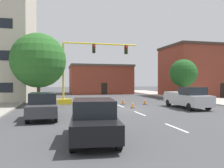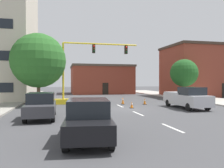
{
  "view_description": "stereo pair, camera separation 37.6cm",
  "coord_description": "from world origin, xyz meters",
  "px_view_note": "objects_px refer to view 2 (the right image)",
  "views": [
    {
      "loc": [
        -6.21,
        -19.45,
        2.53
      ],
      "look_at": [
        0.07,
        6.43,
        2.18
      ],
      "focal_mm": 36.0,
      "sensor_mm": 36.0,
      "label": 1
    },
    {
      "loc": [
        -5.84,
        -19.53,
        2.53
      ],
      "look_at": [
        0.07,
        6.43,
        2.18
      ],
      "focal_mm": 36.0,
      "sensor_mm": 36.0,
      "label": 2
    }
  ],
  "objects_px": {
    "tree_left_near": "(38,61)",
    "traffic_cone_roadside_c": "(123,101)",
    "pickup_truck_silver": "(187,98)",
    "traffic_cone_roadside_b": "(132,105)",
    "traffic_cone_roadside_a": "(145,101)",
    "traffic_signal_gantry": "(74,83)",
    "tree_right_mid": "(184,73)",
    "sedan_dark_gray_mid_left": "(41,105)",
    "sedan_black_near_left": "(88,119)"
  },
  "relations": [
    {
      "from": "tree_right_mid",
      "to": "traffic_cone_roadside_c",
      "type": "distance_m",
      "value": 11.39
    },
    {
      "from": "tree_right_mid",
      "to": "sedan_black_near_left",
      "type": "bearing_deg",
      "value": -130.02
    },
    {
      "from": "pickup_truck_silver",
      "to": "sedan_black_near_left",
      "type": "bearing_deg",
      "value": -138.4
    },
    {
      "from": "pickup_truck_silver",
      "to": "sedan_dark_gray_mid_left",
      "type": "distance_m",
      "value": 12.97
    },
    {
      "from": "sedan_black_near_left",
      "to": "sedan_dark_gray_mid_left",
      "type": "bearing_deg",
      "value": 111.56
    },
    {
      "from": "pickup_truck_silver",
      "to": "traffic_cone_roadside_c",
      "type": "xyz_separation_m",
      "value": [
        -4.76,
        4.91,
        -0.59
      ]
    },
    {
      "from": "tree_left_near",
      "to": "tree_right_mid",
      "type": "distance_m",
      "value": 19.18
    },
    {
      "from": "tree_left_near",
      "to": "tree_right_mid",
      "type": "height_order",
      "value": "tree_left_near"
    },
    {
      "from": "pickup_truck_silver",
      "to": "traffic_cone_roadside_b",
      "type": "relative_size",
      "value": 9.01
    },
    {
      "from": "traffic_signal_gantry",
      "to": "sedan_dark_gray_mid_left",
      "type": "bearing_deg",
      "value": -106.31
    },
    {
      "from": "tree_right_mid",
      "to": "pickup_truck_silver",
      "type": "distance_m",
      "value": 11.02
    },
    {
      "from": "tree_left_near",
      "to": "traffic_cone_roadside_c",
      "type": "xyz_separation_m",
      "value": [
        8.9,
        -1.22,
        -4.3
      ]
    },
    {
      "from": "tree_right_mid",
      "to": "sedan_dark_gray_mid_left",
      "type": "bearing_deg",
      "value": -145.74
    },
    {
      "from": "tree_left_near",
      "to": "sedan_dark_gray_mid_left",
      "type": "distance_m",
      "value": 9.81
    },
    {
      "from": "traffic_cone_roadside_b",
      "to": "traffic_cone_roadside_c",
      "type": "height_order",
      "value": "traffic_cone_roadside_c"
    },
    {
      "from": "tree_left_near",
      "to": "traffic_cone_roadside_a",
      "type": "relative_size",
      "value": 10.5
    },
    {
      "from": "traffic_cone_roadside_a",
      "to": "traffic_cone_roadside_c",
      "type": "bearing_deg",
      "value": 160.43
    },
    {
      "from": "tree_left_near",
      "to": "traffic_cone_roadside_c",
      "type": "relative_size",
      "value": 9.65
    },
    {
      "from": "sedan_dark_gray_mid_left",
      "to": "sedan_black_near_left",
      "type": "bearing_deg",
      "value": -68.44
    },
    {
      "from": "traffic_signal_gantry",
      "to": "traffic_cone_roadside_b",
      "type": "distance_m",
      "value": 7.51
    },
    {
      "from": "sedan_black_near_left",
      "to": "traffic_cone_roadside_a",
      "type": "relative_size",
      "value": 6.5
    },
    {
      "from": "tree_right_mid",
      "to": "traffic_signal_gantry",
      "type": "bearing_deg",
      "value": -169.71
    },
    {
      "from": "sedan_dark_gray_mid_left",
      "to": "traffic_cone_roadside_b",
      "type": "distance_m",
      "value": 8.82
    },
    {
      "from": "sedan_black_near_left",
      "to": "traffic_cone_roadside_c",
      "type": "distance_m",
      "value": 15.0
    },
    {
      "from": "sedan_dark_gray_mid_left",
      "to": "traffic_cone_roadside_b",
      "type": "bearing_deg",
      "value": 28.3
    },
    {
      "from": "traffic_cone_roadside_a",
      "to": "traffic_cone_roadside_b",
      "type": "relative_size",
      "value": 1.2
    },
    {
      "from": "tree_right_mid",
      "to": "traffic_cone_roadside_a",
      "type": "relative_size",
      "value": 7.72
    },
    {
      "from": "traffic_signal_gantry",
      "to": "tree_right_mid",
      "type": "xyz_separation_m",
      "value": [
        15.12,
        2.74,
        1.38
      ]
    },
    {
      "from": "traffic_cone_roadside_b",
      "to": "pickup_truck_silver",
      "type": "bearing_deg",
      "value": -15.01
    },
    {
      "from": "tree_right_mid",
      "to": "sedan_black_near_left",
      "type": "height_order",
      "value": "tree_right_mid"
    },
    {
      "from": "tree_left_near",
      "to": "traffic_cone_roadside_a",
      "type": "distance_m",
      "value": 12.1
    },
    {
      "from": "sedan_dark_gray_mid_left",
      "to": "traffic_cone_roadside_c",
      "type": "relative_size",
      "value": 5.76
    },
    {
      "from": "traffic_cone_roadside_c",
      "to": "pickup_truck_silver",
      "type": "bearing_deg",
      "value": -45.9
    },
    {
      "from": "sedan_dark_gray_mid_left",
      "to": "traffic_cone_roadside_c",
      "type": "xyz_separation_m",
      "value": [
        7.89,
        7.77,
        -0.5
      ]
    },
    {
      "from": "tree_left_near",
      "to": "traffic_cone_roadside_c",
      "type": "distance_m",
      "value": 9.96
    },
    {
      "from": "pickup_truck_silver",
      "to": "sedan_dark_gray_mid_left",
      "type": "height_order",
      "value": "pickup_truck_silver"
    },
    {
      "from": "pickup_truck_silver",
      "to": "sedan_dark_gray_mid_left",
      "type": "bearing_deg",
      "value": -167.26
    },
    {
      "from": "traffic_signal_gantry",
      "to": "sedan_dark_gray_mid_left",
      "type": "xyz_separation_m",
      "value": [
        -2.76,
        -9.44,
        -1.37
      ]
    },
    {
      "from": "sedan_dark_gray_mid_left",
      "to": "traffic_cone_roadside_b",
      "type": "xyz_separation_m",
      "value": [
        7.75,
        4.17,
        -0.59
      ]
    },
    {
      "from": "tree_left_near",
      "to": "traffic_cone_roadside_a",
      "type": "bearing_deg",
      "value": -10.26
    },
    {
      "from": "sedan_black_near_left",
      "to": "traffic_cone_roadside_c",
      "type": "height_order",
      "value": "sedan_black_near_left"
    },
    {
      "from": "traffic_signal_gantry",
      "to": "pickup_truck_silver",
      "type": "relative_size",
      "value": 1.73
    },
    {
      "from": "traffic_signal_gantry",
      "to": "traffic_cone_roadside_c",
      "type": "height_order",
      "value": "traffic_signal_gantry"
    },
    {
      "from": "pickup_truck_silver",
      "to": "sedan_black_near_left",
      "type": "distance_m",
      "value": 13.64
    },
    {
      "from": "tree_left_near",
      "to": "sedan_dark_gray_mid_left",
      "type": "xyz_separation_m",
      "value": [
        1.0,
        -8.99,
        -3.79
      ]
    },
    {
      "from": "tree_left_near",
      "to": "traffic_cone_roadside_c",
      "type": "height_order",
      "value": "tree_left_near"
    },
    {
      "from": "sedan_black_near_left",
      "to": "traffic_cone_roadside_b",
      "type": "xyz_separation_m",
      "value": [
        5.3,
        10.37,
        -0.59
      ]
    },
    {
      "from": "traffic_signal_gantry",
      "to": "sedan_dark_gray_mid_left",
      "type": "height_order",
      "value": "traffic_signal_gantry"
    },
    {
      "from": "traffic_signal_gantry",
      "to": "traffic_cone_roadside_c",
      "type": "distance_m",
      "value": 5.71
    },
    {
      "from": "pickup_truck_silver",
      "to": "traffic_cone_roadside_c",
      "type": "bearing_deg",
      "value": 134.1
    }
  ]
}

